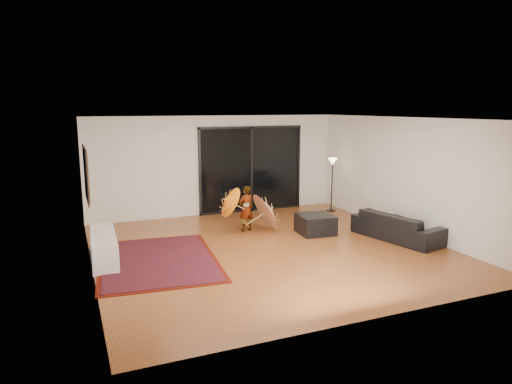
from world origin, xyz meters
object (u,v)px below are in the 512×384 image
ottoman (315,224)px  child (246,208)px  media_console (104,247)px  sofa (397,226)px

ottoman → child: bearing=149.2°
media_console → child: 3.45m
media_console → sofa: 6.29m
ottoman → media_console: bearing=-179.4°
media_console → ottoman: size_ratio=2.36×
media_console → sofa: bearing=-7.4°
child → media_console: bearing=-0.3°
sofa → media_console: bearing=68.2°
sofa → ottoman: 1.84m
media_console → ottoman: bearing=2.9°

